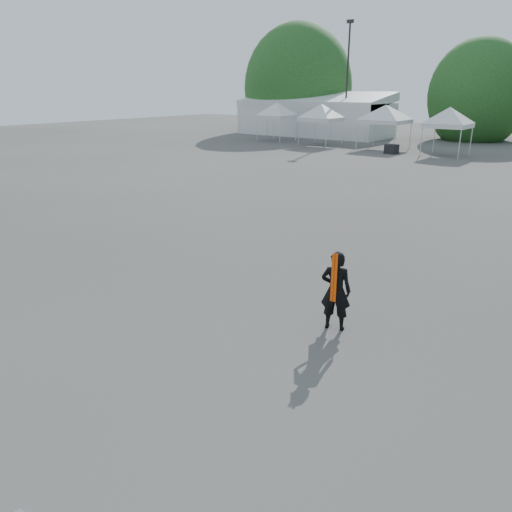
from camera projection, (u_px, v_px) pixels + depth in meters
The scene contains 11 objects.
ground at pixel (331, 298), 11.47m from camera, with size 120.00×120.00×0.00m, color #474442.
marquee at pixel (314, 115), 49.80m from camera, with size 15.00×6.25×4.23m.
light_pole_west at pixel (347, 74), 45.51m from camera, with size 0.60×0.25×10.30m.
tree_far_w at pixel (298, 88), 53.54m from camera, with size 4.80×4.80×7.30m.
tree_mid_w at pixel (478, 95), 44.78m from camera, with size 4.16×4.16×6.33m.
tent_a at pixel (277, 106), 44.50m from camera, with size 3.85×3.85×3.88m.
tent_b at pixel (321, 107), 41.03m from camera, with size 4.02×4.02×3.88m.
tent_c at pixel (386, 108), 38.68m from camera, with size 4.70×4.70×3.88m.
tent_d at pixel (450, 111), 34.45m from camera, with size 3.99×3.99×3.88m.
man at pixel (336, 291), 9.79m from camera, with size 0.69×0.56×1.63m.
crate_west at pixel (392, 149), 36.38m from camera, with size 0.87×0.67×0.67m, color black.
Camera 1 is at (5.11, -9.39, 4.61)m, focal length 35.00 mm.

